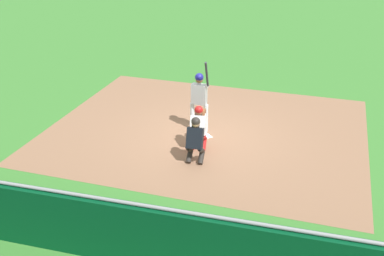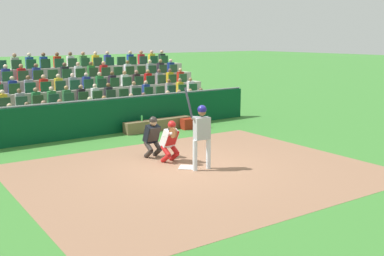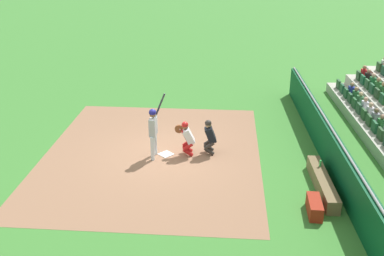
% 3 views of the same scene
% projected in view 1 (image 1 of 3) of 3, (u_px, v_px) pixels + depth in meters
% --- Properties ---
extents(ground_plane, '(160.00, 160.00, 0.00)m').
position_uv_depth(ground_plane, '(203.00, 136.00, 13.78)').
color(ground_plane, '#3A7B30').
extents(infield_dirt_patch, '(9.68, 8.02, 0.01)m').
position_uv_depth(infield_dirt_patch, '(207.00, 129.00, 14.21)').
color(infield_dirt_patch, '#8F664C').
rests_on(infield_dirt_patch, ground_plane).
extents(home_plate_marker, '(0.62, 0.62, 0.02)m').
position_uv_depth(home_plate_marker, '(203.00, 136.00, 13.77)').
color(home_plate_marker, white).
rests_on(home_plate_marker, infield_dirt_patch).
extents(batter_at_plate, '(0.60, 0.56, 2.29)m').
position_uv_depth(batter_at_plate, '(199.00, 95.00, 13.68)').
color(batter_at_plate, silver).
rests_on(batter_at_plate, ground_plane).
extents(catcher_crouching, '(0.49, 0.74, 1.28)m').
position_uv_depth(catcher_crouching, '(199.00, 125.00, 12.80)').
color(catcher_crouching, '#B41818').
rests_on(catcher_crouching, ground_plane).
extents(home_plate_umpire, '(0.48, 0.47, 1.30)m').
position_uv_depth(home_plate_umpire, '(195.00, 138.00, 12.08)').
color(home_plate_umpire, '#2D2724').
rests_on(home_plate_umpire, ground_plane).
extents(dugout_wall, '(14.00, 0.24, 1.38)m').
position_uv_depth(dugout_wall, '(130.00, 233.00, 8.61)').
color(dugout_wall, '#064121').
rests_on(dugout_wall, ground_plane).
extents(dugout_bench, '(2.92, 0.40, 0.44)m').
position_uv_depth(dugout_bench, '(43.00, 217.00, 9.80)').
color(dugout_bench, brown).
rests_on(dugout_bench, ground_plane).
extents(water_bottle_on_bench, '(0.07, 0.07, 0.21)m').
position_uv_depth(water_bottle_on_bench, '(70.00, 211.00, 9.45)').
color(water_bottle_on_bench, green).
rests_on(water_bottle_on_bench, dugout_bench).
extents(equipment_duffel_bag, '(1.01, 0.43, 0.43)m').
position_uv_depth(equipment_duffel_bag, '(4.00, 195.00, 10.58)').
color(equipment_duffel_bag, maroon).
rests_on(equipment_duffel_bag, ground_plane).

